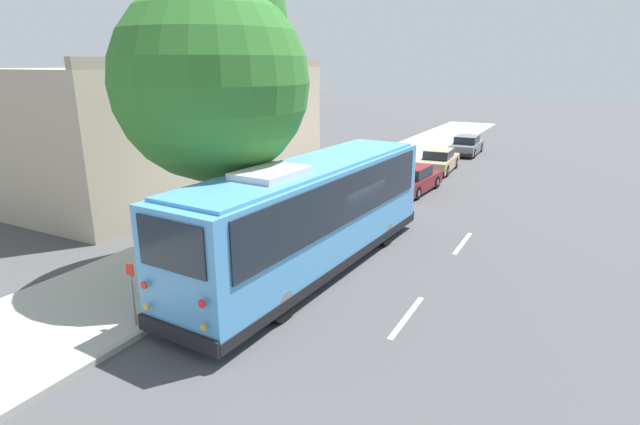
{
  "coord_description": "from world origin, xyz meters",
  "views": [
    {
      "loc": [
        -13.43,
        -6.53,
        6.03
      ],
      "look_at": [
        0.48,
        0.94,
        1.3
      ],
      "focal_mm": 28.0,
      "sensor_mm": 36.0,
      "label": 1
    }
  ],
  "objects_px": {
    "sign_post_far": "(176,283)",
    "sign_post_near": "(132,294)",
    "parked_sedan_gray": "(467,145)",
    "street_tree": "(214,69)",
    "shuttle_bus": "(311,211)",
    "parked_sedan_tan": "(439,161)",
    "fire_hydrant": "(345,196)",
    "parked_sedan_maroon": "(412,180)"
  },
  "relations": [
    {
      "from": "street_tree",
      "to": "fire_hydrant",
      "type": "xyz_separation_m",
      "value": [
        7.64,
        -0.48,
        -5.32
      ]
    },
    {
      "from": "parked_sedan_gray",
      "to": "shuttle_bus",
      "type": "bearing_deg",
      "value": 179.65
    },
    {
      "from": "street_tree",
      "to": "fire_hydrant",
      "type": "relative_size",
      "value": 10.99
    },
    {
      "from": "sign_post_far",
      "to": "shuttle_bus",
      "type": "bearing_deg",
      "value": -26.59
    },
    {
      "from": "parked_sedan_gray",
      "to": "sign_post_far",
      "type": "xyz_separation_m",
      "value": [
        -26.51,
        1.46,
        0.06
      ]
    },
    {
      "from": "shuttle_bus",
      "to": "sign_post_near",
      "type": "bearing_deg",
      "value": 162.61
    },
    {
      "from": "parked_sedan_tan",
      "to": "parked_sedan_gray",
      "type": "distance_m",
      "value": 6.58
    },
    {
      "from": "fire_hydrant",
      "to": "parked_sedan_gray",
      "type": "bearing_deg",
      "value": -5.67
    },
    {
      "from": "street_tree",
      "to": "parked_sedan_gray",
      "type": "bearing_deg",
      "value": -5.0
    },
    {
      "from": "fire_hydrant",
      "to": "sign_post_near",
      "type": "bearing_deg",
      "value": -179.3
    },
    {
      "from": "sign_post_near",
      "to": "sign_post_far",
      "type": "xyz_separation_m",
      "value": [
        1.35,
        0.0,
        -0.29
      ]
    },
    {
      "from": "shuttle_bus",
      "to": "parked_sedan_maroon",
      "type": "bearing_deg",
      "value": 4.94
    },
    {
      "from": "street_tree",
      "to": "sign_post_far",
      "type": "height_order",
      "value": "street_tree"
    },
    {
      "from": "parked_sedan_gray",
      "to": "sign_post_near",
      "type": "relative_size",
      "value": 2.82
    },
    {
      "from": "parked_sedan_gray",
      "to": "street_tree",
      "type": "distance_m",
      "value": 24.45
    },
    {
      "from": "fire_hydrant",
      "to": "street_tree",
      "type": "bearing_deg",
      "value": 176.4
    },
    {
      "from": "shuttle_bus",
      "to": "fire_hydrant",
      "type": "height_order",
      "value": "shuttle_bus"
    },
    {
      "from": "parked_sedan_tan",
      "to": "street_tree",
      "type": "height_order",
      "value": "street_tree"
    },
    {
      "from": "sign_post_near",
      "to": "fire_hydrant",
      "type": "height_order",
      "value": "sign_post_near"
    },
    {
      "from": "parked_sedan_maroon",
      "to": "sign_post_near",
      "type": "xyz_separation_m",
      "value": [
        -15.84,
        1.48,
        0.35
      ]
    },
    {
      "from": "parked_sedan_maroon",
      "to": "parked_sedan_gray",
      "type": "height_order",
      "value": "parked_sedan_gray"
    },
    {
      "from": "parked_sedan_gray",
      "to": "sign_post_far",
      "type": "distance_m",
      "value": 26.55
    },
    {
      "from": "sign_post_far",
      "to": "street_tree",
      "type": "bearing_deg",
      "value": 12.9
    },
    {
      "from": "parked_sedan_gray",
      "to": "sign_post_far",
      "type": "height_order",
      "value": "parked_sedan_gray"
    },
    {
      "from": "shuttle_bus",
      "to": "parked_sedan_tan",
      "type": "distance_m",
      "value": 16.25
    },
    {
      "from": "sign_post_far",
      "to": "fire_hydrant",
      "type": "height_order",
      "value": "sign_post_far"
    },
    {
      "from": "sign_post_near",
      "to": "sign_post_far",
      "type": "bearing_deg",
      "value": 0.0
    },
    {
      "from": "parked_sedan_tan",
      "to": "sign_post_near",
      "type": "height_order",
      "value": "sign_post_near"
    },
    {
      "from": "parked_sedan_maroon",
      "to": "street_tree",
      "type": "height_order",
      "value": "street_tree"
    },
    {
      "from": "parked_sedan_maroon",
      "to": "parked_sedan_tan",
      "type": "height_order",
      "value": "parked_sedan_tan"
    },
    {
      "from": "sign_post_far",
      "to": "sign_post_near",
      "type": "bearing_deg",
      "value": 180.0
    },
    {
      "from": "parked_sedan_maroon",
      "to": "sign_post_far",
      "type": "xyz_separation_m",
      "value": [
        -14.49,
        1.48,
        0.07
      ]
    },
    {
      "from": "parked_sedan_maroon",
      "to": "sign_post_near",
      "type": "distance_m",
      "value": 15.92
    },
    {
      "from": "parked_sedan_gray",
      "to": "street_tree",
      "type": "bearing_deg",
      "value": 173.58
    },
    {
      "from": "sign_post_near",
      "to": "shuttle_bus",
      "type": "bearing_deg",
      "value": -20.21
    },
    {
      "from": "parked_sedan_gray",
      "to": "sign_post_far",
      "type": "relative_size",
      "value": 4.29
    },
    {
      "from": "fire_hydrant",
      "to": "shuttle_bus",
      "type": "bearing_deg",
      "value": -163.0
    },
    {
      "from": "shuttle_bus",
      "to": "sign_post_far",
      "type": "height_order",
      "value": "shuttle_bus"
    },
    {
      "from": "shuttle_bus",
      "to": "street_tree",
      "type": "height_order",
      "value": "street_tree"
    },
    {
      "from": "shuttle_bus",
      "to": "parked_sedan_gray",
      "type": "xyz_separation_m",
      "value": [
        22.76,
        0.42,
        -1.26
      ]
    },
    {
      "from": "shuttle_bus",
      "to": "street_tree",
      "type": "bearing_deg",
      "value": 115.09
    },
    {
      "from": "street_tree",
      "to": "parked_sedan_tan",
      "type": "bearing_deg",
      "value": -6.38
    }
  ]
}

